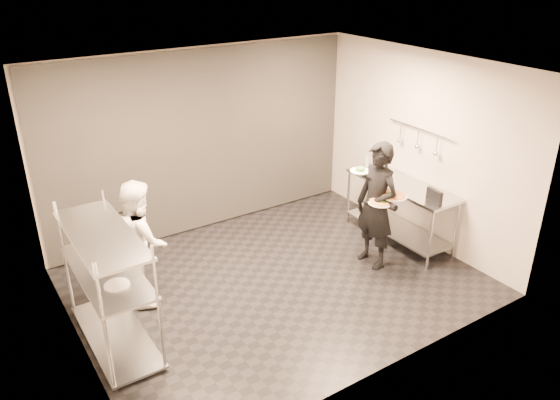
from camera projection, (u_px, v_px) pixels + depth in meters
room_shell at (230, 157)px, 7.56m from camera, size 5.00×4.00×2.80m
pass_rack at (108, 282)px, 5.86m from camera, size 0.60×1.60×1.50m
prep_counter at (400, 202)px, 8.07m from camera, size 0.60×1.80×0.92m
utensil_rail at (418, 139)px, 7.81m from camera, size 0.07×1.20×0.31m
waiter at (376, 206)px, 7.33m from camera, size 0.46×0.67×1.77m
chef at (140, 241)px, 6.65m from camera, size 0.68×0.83×1.58m
pizza_plate_near at (380, 202)px, 7.12m from camera, size 0.32×0.32×0.05m
pizza_plate_far at (394, 195)px, 7.16m from camera, size 0.35×0.35×0.05m
salad_plate at (360, 170)px, 7.32m from camera, size 0.27×0.27×0.07m
pos_monitor at (434, 196)px, 7.30m from camera, size 0.08×0.27×0.19m
bottle_green at (382, 172)px, 8.03m from camera, size 0.07×0.07×0.24m
bottle_clear at (367, 161)px, 8.54m from camera, size 0.05×0.05×0.18m
bottle_dark at (385, 170)px, 8.09m from camera, size 0.07×0.07×0.24m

